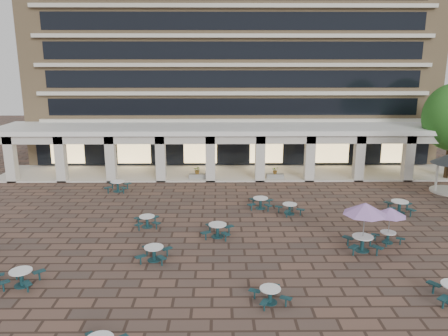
{
  "coord_description": "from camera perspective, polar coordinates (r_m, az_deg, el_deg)",
  "views": [
    {
      "loc": [
        -1.32,
        -23.8,
        9.97
      ],
      "look_at": [
        -1.05,
        3.0,
        3.44
      ],
      "focal_mm": 35.0,
      "sensor_mm": 36.0,
      "label": 1
    }
  ],
  "objects": [
    {
      "name": "picnic_table_2",
      "position": [
        19.33,
        6.04,
        -16.05
      ],
      "size": [
        1.82,
        1.82,
        0.68
      ],
      "rotation": [
        0.0,
        0.0,
        0.33
      ],
      "color": "#163B43",
      "rests_on": "ground"
    },
    {
      "name": "ground",
      "position": [
        25.84,
        2.43,
        -9.02
      ],
      "size": [
        120.0,
        120.0,
        0.0
      ],
      "primitive_type": "plane",
      "color": "brown",
      "rests_on": "ground"
    },
    {
      "name": "picnic_table_6",
      "position": [
        24.41,
        17.93,
        -5.3
      ],
      "size": [
        2.35,
        2.35,
        2.71
      ],
      "rotation": [
        0.0,
        0.0,
        -0.05
      ],
      "color": "#163B43",
      "rests_on": "ground"
    },
    {
      "name": "planter_right",
      "position": [
        38.22,
        6.69,
        -0.86
      ],
      "size": [
        1.5,
        0.7,
        1.15
      ],
      "color": "gray",
      "rests_on": "ground"
    },
    {
      "name": "picnic_table_8",
      "position": [
        27.58,
        -10.02,
        -6.76
      ],
      "size": [
        1.83,
        1.83,
        0.72
      ],
      "rotation": [
        0.0,
        0.0,
        0.22
      ],
      "color": "#163B43",
      "rests_on": "ground"
    },
    {
      "name": "picnic_table_11",
      "position": [
        26.13,
        20.87,
        -5.53
      ],
      "size": [
        1.8,
        1.8,
        2.08
      ],
      "rotation": [
        0.0,
        0.0,
        0.33
      ],
      "color": "#163B43",
      "rests_on": "ground"
    },
    {
      "name": "picnic_table_13",
      "position": [
        29.74,
        8.57,
        -5.17
      ],
      "size": [
        1.96,
        1.96,
        0.72
      ],
      "rotation": [
        0.0,
        0.0,
        0.38
      ],
      "color": "#163B43",
      "rests_on": "ground"
    },
    {
      "name": "picnic_table_10",
      "position": [
        30.59,
        4.79,
        -4.46
      ],
      "size": [
        1.95,
        1.95,
        0.78
      ],
      "rotation": [
        0.0,
        0.0,
        -0.17
      ],
      "color": "#163B43",
      "rests_on": "ground"
    },
    {
      "name": "picnic_table_7",
      "position": [
        31.86,
        21.94,
        -4.61
      ],
      "size": [
        2.18,
        2.18,
        0.85
      ],
      "rotation": [
        0.0,
        0.0,
        -0.22
      ],
      "color": "#163B43",
      "rests_on": "ground"
    },
    {
      "name": "picnic_table_0",
      "position": [
        23.12,
        -9.13,
        -10.8
      ],
      "size": [
        1.84,
        1.84,
        0.75
      ],
      "rotation": [
        0.0,
        0.0,
        -0.13
      ],
      "color": "#163B43",
      "rests_on": "ground"
    },
    {
      "name": "picnic_table_12",
      "position": [
        35.44,
        -13.71,
        -2.21
      ],
      "size": [
        1.92,
        1.92,
        0.83
      ],
      "rotation": [
        0.0,
        0.0,
        -0.05
      ],
      "color": "#163B43",
      "rests_on": "ground"
    },
    {
      "name": "retail_arcade",
      "position": [
        39.24,
        1.36,
        3.46
      ],
      "size": [
        42.0,
        6.6,
        4.4
      ],
      "color": "white",
      "rests_on": "ground"
    },
    {
      "name": "apartment_building",
      "position": [
        49.35,
        1.0,
        16.75
      ],
      "size": [
        40.0,
        15.5,
        25.2
      ],
      "color": "tan",
      "rests_on": "ground"
    },
    {
      "name": "planter_left",
      "position": [
        37.96,
        -3.47,
        -0.82
      ],
      "size": [
        1.5,
        0.72,
        1.22
      ],
      "color": "gray",
      "rests_on": "ground"
    },
    {
      "name": "picnic_table_9",
      "position": [
        25.69,
        -0.85,
        -8.0
      ],
      "size": [
        1.99,
        1.99,
        0.79
      ],
      "rotation": [
        0.0,
        0.0,
        -0.19
      ],
      "color": "#163B43",
      "rests_on": "ground"
    },
    {
      "name": "picnic_table_5",
      "position": [
        22.47,
        -24.95,
        -12.74
      ],
      "size": [
        1.79,
        1.79,
        0.76
      ],
      "rotation": [
        0.0,
        0.0,
        -0.07
      ],
      "color": "#163B43",
      "rests_on": "ground"
    }
  ]
}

